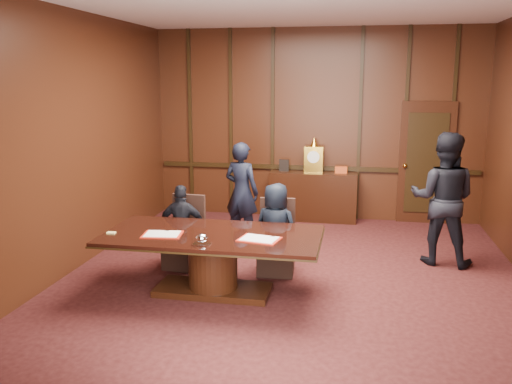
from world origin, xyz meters
The scene contains 13 objects.
room centered at (0.07, 0.14, 1.72)m, with size 7.00×7.04×3.50m.
sideboard centered at (0.00, 3.26, 0.49)m, with size 1.60×0.45×1.54m.
conference_table centered at (-0.90, -0.50, 0.51)m, with size 2.62×1.32×0.76m.
folder_left centered at (-1.47, -0.67, 0.77)m, with size 0.50×0.38×0.02m.
folder_right centered at (-0.30, -0.65, 0.77)m, with size 0.51×0.41×0.02m.
inkstand centered at (-0.90, -0.95, 0.81)m, with size 0.20×0.14×0.12m.
notepad centered at (-2.10, -0.72, 0.77)m, with size 0.10×0.07×0.01m, color #FFE37C.
chair_left centered at (-1.55, 0.38, 0.29)m, with size 0.53×0.53×0.99m.
chair_right centered at (-0.25, 0.38, 0.29)m, with size 0.51×0.51×0.99m.
signatory_left centered at (-1.55, 0.30, 0.59)m, with size 0.69×0.29×1.17m, color black.
signatory_right centered at (-0.25, 0.30, 0.62)m, with size 0.61×0.40×1.25m, color black.
witness_left centered at (-1.02, 1.72, 0.81)m, with size 0.59×0.39×1.61m, color black.
witness_right centered at (1.98, 1.19, 0.94)m, with size 0.91×0.71×1.87m, color black.
Camera 1 is at (0.78, -6.57, 2.59)m, focal length 38.00 mm.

